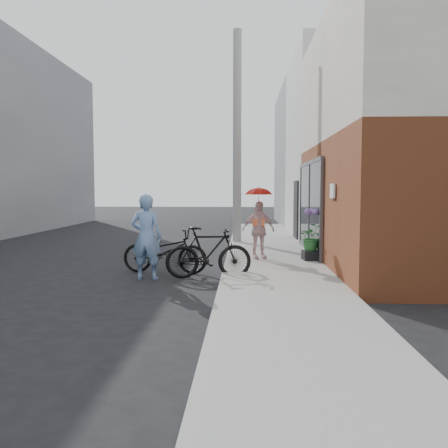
# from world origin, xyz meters

# --- Properties ---
(ground) EXTENTS (80.00, 80.00, 0.00)m
(ground) POSITION_xyz_m (0.00, 0.00, 0.00)
(ground) COLOR black
(ground) RESTS_ON ground
(sidewalk) EXTENTS (2.20, 24.00, 0.12)m
(sidewalk) POSITION_xyz_m (2.10, 2.00, 0.06)
(sidewalk) COLOR gray
(sidewalk) RESTS_ON ground
(curb) EXTENTS (0.12, 24.00, 0.12)m
(curb) POSITION_xyz_m (0.94, 2.00, 0.06)
(curb) COLOR #9E9E99
(curb) RESTS_ON ground
(plaster_building) EXTENTS (8.00, 6.00, 7.00)m
(plaster_building) POSITION_xyz_m (7.20, 9.00, 3.50)
(plaster_building) COLOR silver
(plaster_building) RESTS_ON ground
(east_building_far) EXTENTS (8.00, 8.00, 7.00)m
(east_building_far) POSITION_xyz_m (7.20, 16.00, 3.50)
(east_building_far) COLOR slate
(east_building_far) RESTS_ON ground
(utility_pole) EXTENTS (0.28, 0.28, 7.00)m
(utility_pole) POSITION_xyz_m (1.10, 6.00, 3.50)
(utility_pole) COLOR #9E9E99
(utility_pole) RESTS_ON ground
(officer) EXTENTS (0.67, 0.46, 1.76)m
(officer) POSITION_xyz_m (-0.66, -0.09, 0.88)
(officer) COLOR #7297CC
(officer) RESTS_ON ground
(bike_left) EXTENTS (1.97, 0.90, 1.00)m
(bike_left) POSITION_xyz_m (-0.41, 0.63, 0.50)
(bike_left) COLOR black
(bike_left) RESTS_ON ground
(bike_right) EXTENTS (1.84, 0.76, 1.08)m
(bike_right) POSITION_xyz_m (0.60, 0.09, 0.54)
(bike_right) COLOR black
(bike_right) RESTS_ON ground
(kimono_woman) EXTENTS (0.91, 0.60, 1.44)m
(kimono_woman) POSITION_xyz_m (1.69, 2.13, 0.84)
(kimono_woman) COLOR beige
(kimono_woman) RESTS_ON sidewalk
(parasol) EXTENTS (0.70, 0.70, 0.61)m
(parasol) POSITION_xyz_m (1.69, 2.13, 1.86)
(parasol) COLOR red
(parasol) RESTS_ON kimono_woman
(planter) EXTENTS (0.47, 0.47, 0.23)m
(planter) POSITION_xyz_m (3.00, 1.96, 0.23)
(planter) COLOR black
(planter) RESTS_ON sidewalk
(potted_plant) EXTENTS (0.61, 0.53, 0.68)m
(potted_plant) POSITION_xyz_m (3.00, 1.96, 0.69)
(potted_plant) COLOR #2B6C30
(potted_plant) RESTS_ON planter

